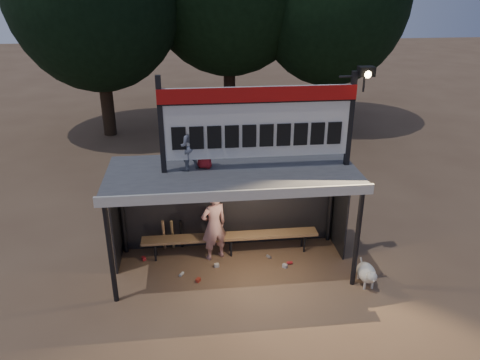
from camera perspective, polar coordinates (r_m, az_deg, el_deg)
The scene contains 10 objects.
ground at distance 10.46m, azimuth -0.86°, elevation -10.52°, with size 80.00×80.00×0.00m, color brown.
player at distance 10.36m, azimuth -3.21°, elevation -5.52°, with size 0.61×0.40×1.66m, color silver.
child_a at distance 9.24m, azimuth -6.62°, elevation 4.27°, with size 0.50×0.39×1.03m, color slate.
child_b at distance 9.32m, azimuth -4.36°, elevation 3.92°, with size 0.41×0.27×0.84m, color maroon.
dugout_shelter at distance 9.77m, azimuth -1.06°, elevation -0.71°, with size 5.10×2.08×2.32m.
scoreboard_assembly at distance 9.09m, azimuth 2.55°, elevation 7.33°, with size 4.10×0.27×1.99m.
bench at distance 10.69m, azimuth -1.16°, elevation -6.96°, with size 4.00×0.35×0.48m.
dog at distance 10.11m, azimuth 15.22°, elevation -10.90°, with size 0.36×0.81×0.49m.
bats at distance 10.91m, azimuth -8.22°, elevation -6.58°, with size 0.47×0.33×0.84m.
litter at distance 10.42m, azimuth -1.73°, elevation -10.44°, with size 3.34×1.08×0.08m.
Camera 1 is at (-0.82, -8.64, 5.85)m, focal length 35.00 mm.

